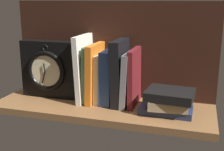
% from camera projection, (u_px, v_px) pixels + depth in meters
% --- Properties ---
extents(ground_plane, '(0.81, 0.27, 0.03)m').
position_uv_depth(ground_plane, '(102.00, 108.00, 1.10)').
color(ground_plane, brown).
extents(back_panel, '(0.81, 0.01, 0.38)m').
position_uv_depth(back_panel, '(112.00, 49.00, 1.16)').
color(back_panel, black).
rests_on(back_panel, ground_plane).
extents(book_white_catcher, '(0.03, 0.16, 0.25)m').
position_uv_depth(book_white_catcher, '(84.00, 68.00, 1.12)').
color(book_white_catcher, silver).
rests_on(book_white_catcher, ground_plane).
extents(book_green_romantic, '(0.03, 0.14, 0.22)m').
position_uv_depth(book_green_romantic, '(89.00, 73.00, 1.12)').
color(book_green_romantic, '#476B44').
rests_on(book_green_romantic, ground_plane).
extents(book_orange_pandolfini, '(0.03, 0.16, 0.22)m').
position_uv_depth(book_orange_pandolfini, '(95.00, 73.00, 1.11)').
color(book_orange_pandolfini, orange).
rests_on(book_orange_pandolfini, ground_plane).
extents(book_cream_twain, '(0.02, 0.12, 0.18)m').
position_uv_depth(book_cream_twain, '(101.00, 78.00, 1.11)').
color(book_cream_twain, beige).
rests_on(book_cream_twain, ground_plane).
extents(book_blue_modern, '(0.04, 0.14, 0.20)m').
position_uv_depth(book_blue_modern, '(109.00, 77.00, 1.10)').
color(book_blue_modern, '#2D4C8E').
rests_on(book_blue_modern, ground_plane).
extents(book_black_skeptic, '(0.04, 0.16, 0.24)m').
position_uv_depth(book_black_skeptic, '(120.00, 72.00, 1.08)').
color(book_black_skeptic, black).
rests_on(book_black_skeptic, ground_plane).
extents(book_gray_chess, '(0.03, 0.16, 0.20)m').
position_uv_depth(book_gray_chess, '(128.00, 78.00, 1.08)').
color(book_gray_chess, gray).
rests_on(book_gray_chess, ground_plane).
extents(book_maroon_dawkins, '(0.02, 0.15, 0.21)m').
position_uv_depth(book_maroon_dawkins, '(134.00, 77.00, 1.07)').
color(book_maroon_dawkins, maroon).
rests_on(book_maroon_dawkins, ground_plane).
extents(framed_clock, '(0.23, 0.07, 0.23)m').
position_uv_depth(framed_clock, '(49.00, 69.00, 1.16)').
color(framed_clock, black).
rests_on(framed_clock, ground_plane).
extents(book_stack_side, '(0.19, 0.14, 0.08)m').
position_uv_depth(book_stack_side, '(168.00, 101.00, 1.00)').
color(book_stack_side, '#232D4C').
rests_on(book_stack_side, ground_plane).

